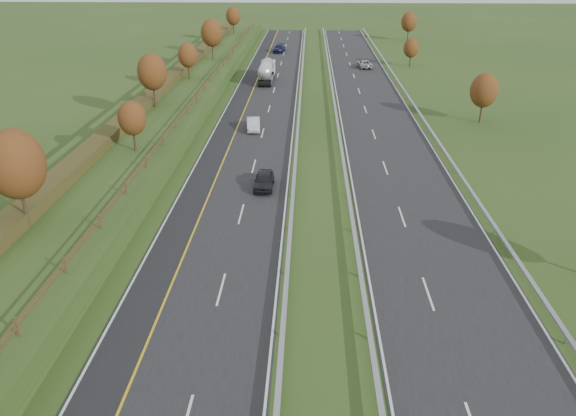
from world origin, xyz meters
name	(u,v)px	position (x,y,z in m)	size (l,w,h in m)	color
ground	(316,144)	(8.00, 55.00, 0.00)	(400.00, 400.00, 0.00)	#2A4418
near_carriageway	(254,131)	(0.00, 60.00, 0.02)	(10.50, 200.00, 0.04)	black
far_carriageway	(383,132)	(16.50, 60.00, 0.02)	(10.50, 200.00, 0.04)	black
hard_shoulder	(224,130)	(-3.75, 60.00, 0.02)	(3.00, 200.00, 0.04)	black
lane_markings	(303,131)	(6.40, 59.88, 0.05)	(26.75, 200.00, 0.01)	silver
embankment_left	(152,122)	(-13.00, 60.00, 1.00)	(12.00, 200.00, 2.00)	#2A4418
hedge_left	(135,110)	(-15.00, 60.00, 2.55)	(2.20, 180.00, 1.10)	#363817
fence_left	(185,110)	(-8.50, 59.59, 2.73)	(0.12, 189.06, 1.20)	#422B19
median_barrier_near	(298,127)	(5.70, 60.00, 0.61)	(0.32, 200.00, 0.71)	#97999F
median_barrier_far	(338,127)	(10.80, 60.00, 0.61)	(0.32, 200.00, 0.71)	#97999F
outer_barrier_far	(429,128)	(22.30, 60.00, 0.62)	(0.32, 200.00, 0.71)	#97999F
trees_left	(143,86)	(-12.64, 56.63, 6.37)	(6.64, 164.30, 7.66)	#2D2116
trees_far	(443,59)	(29.80, 89.21, 4.25)	(8.45, 118.60, 7.12)	#2D2116
road_tanker	(267,70)	(-0.49, 90.34, 1.86)	(2.40, 11.22, 3.46)	silver
car_dark_near	(264,180)	(2.82, 41.04, 0.81)	(1.82, 4.53, 1.54)	black
car_silver_mid	(253,124)	(-0.04, 60.36, 0.80)	(1.61, 4.61, 1.52)	silver
car_small_far	(279,48)	(0.11, 121.22, 0.85)	(2.28, 5.62, 1.63)	#12153B
car_oncoming	(365,64)	(17.87, 103.26, 0.77)	(2.43, 5.27, 1.46)	#A8A8AD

